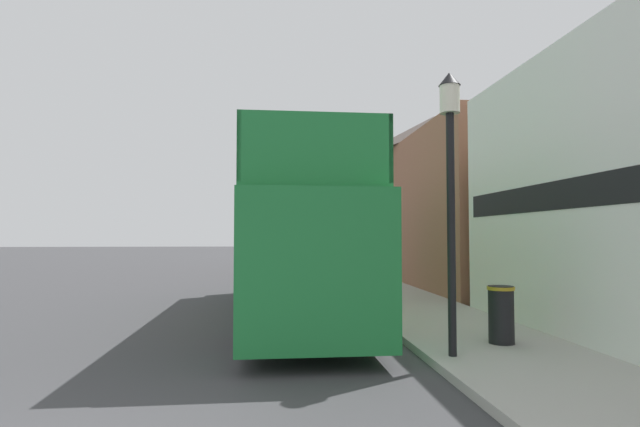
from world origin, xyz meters
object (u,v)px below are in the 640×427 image
parked_car_ahead_of_bus (302,267)px  lamp_post_second (370,193)px  tour_bus (296,245)px  lamp_post_third (339,201)px  lamp_post_nearest (450,158)px  litter_bin (501,313)px

parked_car_ahead_of_bus → lamp_post_second: 6.95m
tour_bus → lamp_post_third: bearing=75.4°
lamp_post_nearest → lamp_post_second: bearing=88.5°
tour_bus → litter_bin: size_ratio=11.10×
litter_bin → lamp_post_third: bearing=93.7°
lamp_post_nearest → parked_car_ahead_of_bus: bearing=96.3°
parked_car_ahead_of_bus → lamp_post_nearest: size_ratio=0.94×
lamp_post_nearest → lamp_post_third: (0.27, 15.02, 0.36)m
lamp_post_nearest → lamp_post_third: lamp_post_third is taller
tour_bus → lamp_post_second: (2.40, 2.28, 1.57)m
tour_bus → lamp_post_nearest: lamp_post_nearest is taller
litter_bin → lamp_post_second: bearing=98.5°
lamp_post_second → lamp_post_third: (0.08, 7.51, 0.29)m
tour_bus → lamp_post_nearest: (2.21, -5.23, 1.49)m
lamp_post_nearest → litter_bin: bearing=34.0°
parked_car_ahead_of_bus → lamp_post_nearest: (1.52, -13.69, 2.60)m
tour_bus → parked_car_ahead_of_bus: tour_bus is taller
parked_car_ahead_of_bus → lamp_post_third: lamp_post_third is taller
tour_bus → lamp_post_second: bearing=43.2°
tour_bus → lamp_post_nearest: bearing=-67.5°
lamp_post_third → parked_car_ahead_of_bus: bearing=-143.5°
parked_car_ahead_of_bus → lamp_post_second: size_ratio=0.92×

